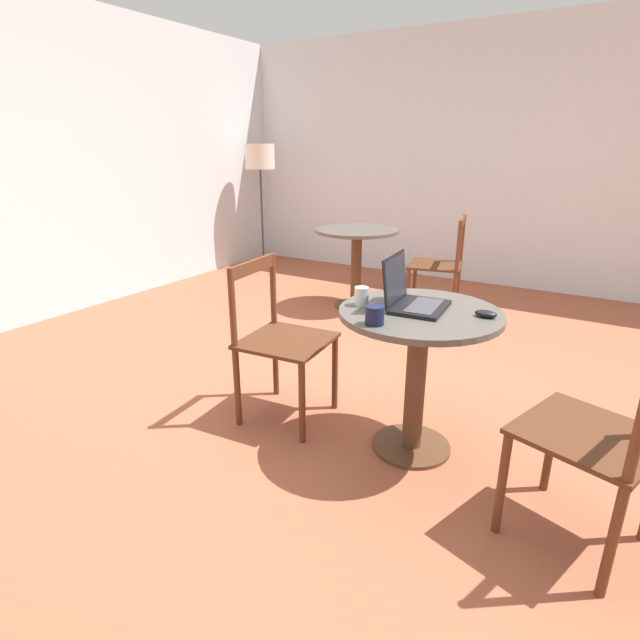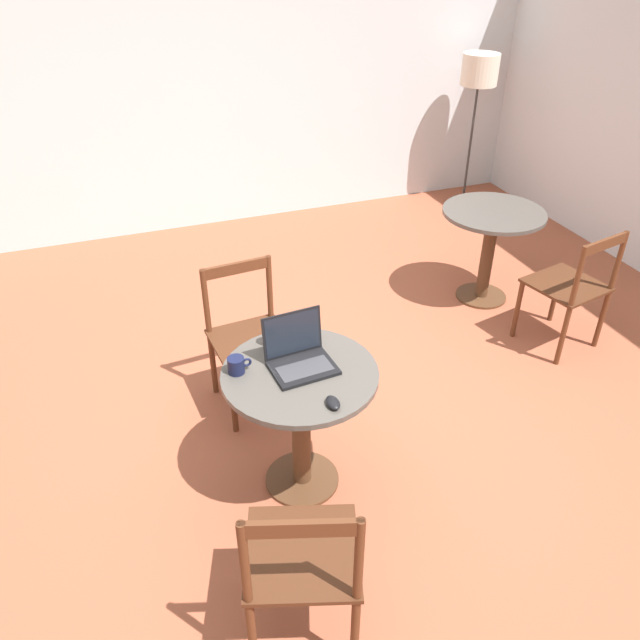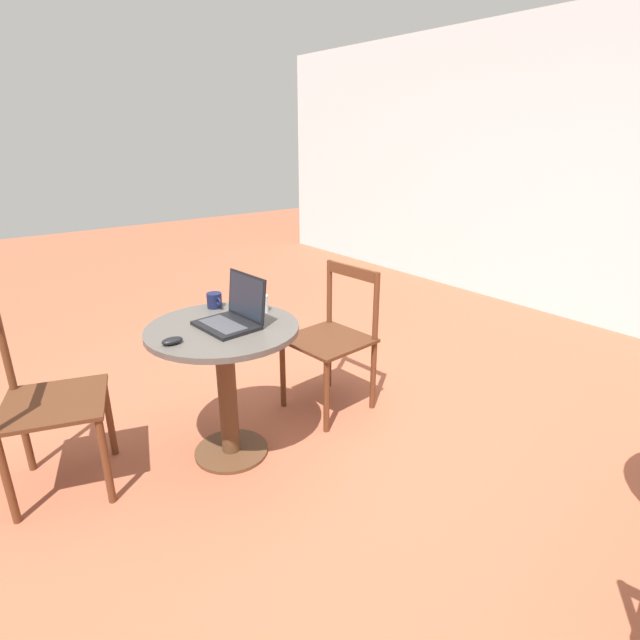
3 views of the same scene
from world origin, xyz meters
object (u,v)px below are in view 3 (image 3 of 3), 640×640
chair_near_front (44,405)px  mug (215,300)px  laptop (233,316)px  cafe_table_near (225,360)px  chair_near_back (333,339)px  mouse (172,341)px  drinking_glass (262,304)px

chair_near_front → mug: (-0.02, 0.92, 0.33)m
chair_near_front → laptop: 0.98m
cafe_table_near → laptop: size_ratio=2.35×
chair_near_back → mouse: size_ratio=9.03×
chair_near_back → laptop: 0.81m
chair_near_back → mouse: 1.12m
laptop → drinking_glass: 0.24m
chair_near_front → laptop: size_ratio=2.74×
mouse → drinking_glass: size_ratio=1.10×
cafe_table_near → mouse: size_ratio=7.74×
mouse → chair_near_front: bearing=-122.1°
chair_near_front → mug: chair_near_front is taller
chair_near_front → laptop: (0.29, 0.87, 0.34)m
chair_near_front → mug: size_ratio=7.57×
chair_near_front → chair_near_back: bearing=82.7°
mug → drinking_glass: bearing=38.8°
laptop → drinking_glass: bearing=111.4°
mug → mouse: bearing=-48.3°
laptop → drinking_glass: laptop is taller
cafe_table_near → chair_near_front: size_ratio=0.86×
cafe_table_near → chair_near_front: chair_near_front is taller
cafe_table_near → drinking_glass: (-0.07, 0.28, 0.24)m
chair_near_front → drinking_glass: 1.16m
laptop → mouse: (0.04, -0.34, -0.04)m
cafe_table_near → drinking_glass: drinking_glass is taller
mouse → drinking_glass: 0.58m
chair_near_back → laptop: bearing=-83.5°
chair_near_back → mug: chair_near_back is taller
chair_near_front → mug: bearing=91.0°
chair_near_front → drinking_glass: chair_near_front is taller
chair_near_back → laptop: size_ratio=2.74×
chair_near_back → drinking_glass: 0.60m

